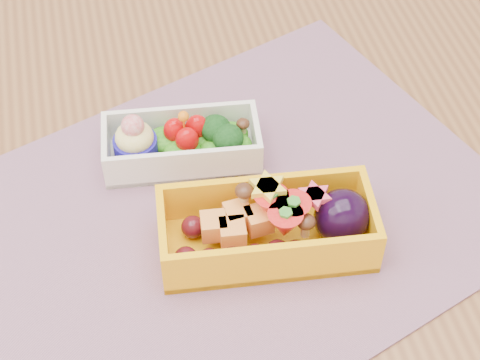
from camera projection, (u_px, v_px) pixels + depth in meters
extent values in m
cube|color=brown|center=(212.00, 251.00, 0.72)|extent=(1.20, 0.80, 0.04)
cube|color=gray|center=(233.00, 213.00, 0.72)|extent=(0.57, 0.51, 0.00)
cube|color=white|center=(182.00, 144.00, 0.75)|extent=(0.15, 0.08, 0.04)
ellipsoid|color=#5ABE27|center=(182.00, 148.00, 0.76)|extent=(0.14, 0.07, 0.02)
cylinder|color=#1D15A2|center=(136.00, 149.00, 0.75)|extent=(0.04, 0.04, 0.03)
sphere|color=red|center=(133.00, 126.00, 0.73)|extent=(0.02, 0.02, 0.02)
ellipsoid|color=#BB0709|center=(175.00, 130.00, 0.75)|extent=(0.02, 0.02, 0.03)
ellipsoid|color=#BB0709|center=(187.00, 140.00, 0.74)|extent=(0.02, 0.02, 0.03)
ellipsoid|color=#BB0709|center=(197.00, 127.00, 0.75)|extent=(0.02, 0.02, 0.03)
sphere|color=orange|center=(183.00, 116.00, 0.73)|extent=(0.01, 0.01, 0.01)
ellipsoid|color=black|center=(216.00, 129.00, 0.75)|extent=(0.03, 0.03, 0.02)
ellipsoid|color=black|center=(228.00, 138.00, 0.74)|extent=(0.03, 0.03, 0.02)
ellipsoid|color=#3F2111|center=(243.00, 124.00, 0.75)|extent=(0.01, 0.01, 0.01)
cube|color=#FFB00D|center=(267.00, 229.00, 0.68)|extent=(0.19, 0.10, 0.05)
ellipsoid|color=#4A0D15|center=(224.00, 243.00, 0.68)|extent=(0.10, 0.06, 0.02)
cube|color=orange|center=(235.00, 223.00, 0.67)|extent=(0.05, 0.04, 0.02)
cone|color=red|center=(271.00, 206.00, 0.68)|extent=(0.03, 0.03, 0.03)
cone|color=red|center=(293.00, 214.00, 0.67)|extent=(0.03, 0.03, 0.03)
cone|color=red|center=(285.00, 225.00, 0.66)|extent=(0.03, 0.03, 0.03)
cylinder|color=yellow|center=(268.00, 187.00, 0.67)|extent=(0.03, 0.03, 0.01)
cylinder|color=#E53F5B|center=(315.00, 196.00, 0.67)|extent=(0.03, 0.03, 0.01)
ellipsoid|color=#3F2111|center=(244.00, 204.00, 0.68)|extent=(0.02, 0.02, 0.01)
ellipsoid|color=#3F2111|center=(305.00, 228.00, 0.67)|extent=(0.02, 0.02, 0.01)
ellipsoid|color=black|center=(342.00, 217.00, 0.68)|extent=(0.05, 0.05, 0.05)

